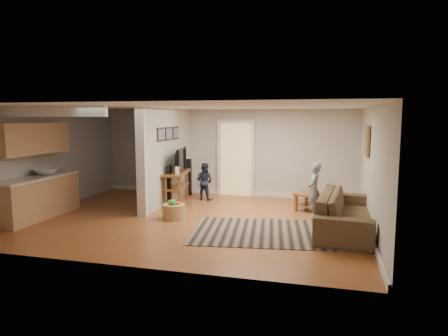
{
  "coord_description": "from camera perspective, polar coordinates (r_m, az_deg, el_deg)",
  "views": [
    {
      "loc": [
        2.9,
        -8.3,
        2.27
      ],
      "look_at": [
        0.56,
        0.58,
        1.1
      ],
      "focal_mm": 32.0,
      "sensor_mm": 36.0,
      "label": 1
    }
  ],
  "objects": [
    {
      "name": "ground",
      "position": [
        9.08,
        -4.39,
        -7.23
      ],
      "size": [
        7.5,
        7.5,
        0.0
      ],
      "primitive_type": "plane",
      "color": "brown",
      "rests_on": "ground"
    },
    {
      "name": "room_shell",
      "position": [
        9.62,
        -9.65,
        2.32
      ],
      "size": [
        7.54,
        6.02,
        2.52
      ],
      "color": "#B7B5AF",
      "rests_on": "ground"
    },
    {
      "name": "area_rug",
      "position": [
        8.06,
        5.49,
        -9.08
      ],
      "size": [
        3.03,
        2.39,
        0.01
      ],
      "primitive_type": "cube",
      "rotation": [
        0.0,
        0.0,
        0.14
      ],
      "color": "black",
      "rests_on": "ground"
    },
    {
      "name": "sofa",
      "position": [
        8.48,
        17.1,
        -8.59
      ],
      "size": [
        1.27,
        2.74,
        0.77
      ],
      "primitive_type": "imported",
      "rotation": [
        0.0,
        0.0,
        1.48
      ],
      "color": "#4A3C25",
      "rests_on": "ground"
    },
    {
      "name": "coffee_table",
      "position": [
        9.85,
        13.64,
        -4.22
      ],
      "size": [
        1.3,
        1.07,
        0.67
      ],
      "rotation": [
        0.0,
        0.0,
        -0.43
      ],
      "color": "brown",
      "rests_on": "ground"
    },
    {
      "name": "tv_console",
      "position": [
        10.56,
        -6.69,
        -0.94
      ],
      "size": [
        0.73,
        1.41,
        1.16
      ],
      "rotation": [
        0.0,
        0.0,
        0.18
      ],
      "color": "brown",
      "rests_on": "ground"
    },
    {
      "name": "speaker_left",
      "position": [
        10.24,
        -7.87,
        -2.57
      ],
      "size": [
        0.11,
        0.11,
        1.07
      ],
      "primitive_type": "cube",
      "rotation": [
        0.0,
        0.0,
        0.04
      ],
      "color": "black",
      "rests_on": "ground"
    },
    {
      "name": "speaker_right",
      "position": [
        11.64,
        -5.0,
        -1.32
      ],
      "size": [
        0.13,
        0.13,
        1.08
      ],
      "primitive_type": "cube",
      "rotation": [
        0.0,
        0.0,
        -0.26
      ],
      "color": "black",
      "rests_on": "ground"
    },
    {
      "name": "toy_basket",
      "position": [
        9.07,
        -7.17,
        -6.07
      ],
      "size": [
        0.51,
        0.51,
        0.45
      ],
      "color": "#A98249",
      "rests_on": "ground"
    },
    {
      "name": "child",
      "position": [
        9.4,
        12.62,
        -6.88
      ],
      "size": [
        0.34,
        0.48,
        1.25
      ],
      "primitive_type": "imported",
      "rotation": [
        0.0,
        0.0,
        -1.66
      ],
      "color": "gray",
      "rests_on": "ground"
    },
    {
      "name": "toddler",
      "position": [
        11.12,
        -2.8,
        -4.52
      ],
      "size": [
        0.58,
        0.49,
        1.03
      ],
      "primitive_type": "imported",
      "rotation": [
        0.0,
        0.0,
        2.91
      ],
      "color": "#1C213B",
      "rests_on": "ground"
    }
  ]
}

